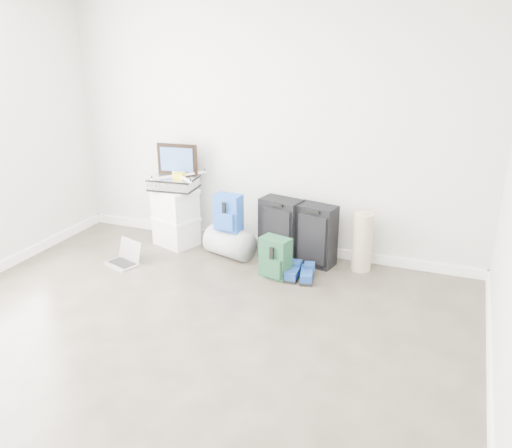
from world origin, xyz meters
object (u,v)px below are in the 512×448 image
at_px(duffel_bag, 230,243).
at_px(laptop, 125,258).
at_px(boxes_stack, 176,217).
at_px(carry_on, 315,235).
at_px(large_suitcase, 280,229).
at_px(briefcase, 174,183).

distance_m(duffel_bag, laptop, 1.08).
bearing_deg(laptop, duffel_bag, 50.34).
xyz_separation_m(boxes_stack, laptop, (-0.24, -0.65, -0.26)).
bearing_deg(laptop, boxes_stack, 89.25).
distance_m(boxes_stack, carry_on, 1.57).
relative_size(large_suitcase, carry_on, 1.02).
distance_m(boxes_stack, large_suitcase, 1.20).
height_order(duffel_bag, laptop, duffel_bag).
relative_size(briefcase, large_suitcase, 0.74).
relative_size(duffel_bag, laptop, 1.28).
distance_m(carry_on, laptop, 1.95).
height_order(briefcase, large_suitcase, briefcase).
height_order(boxes_stack, laptop, boxes_stack).
bearing_deg(briefcase, large_suitcase, -2.75).
xyz_separation_m(boxes_stack, large_suitcase, (1.19, 0.06, -0.00)).
height_order(boxes_stack, carry_on, boxes_stack).
distance_m(briefcase, carry_on, 1.62).
bearing_deg(briefcase, duffel_bag, -13.21).
bearing_deg(laptop, carry_on, 40.14).
bearing_deg(boxes_stack, carry_on, 21.86).
xyz_separation_m(carry_on, laptop, (-1.80, -0.69, -0.26)).
height_order(boxes_stack, briefcase, briefcase).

